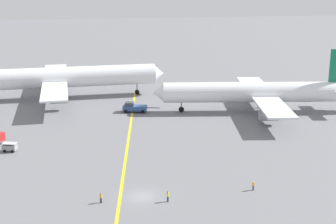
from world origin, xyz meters
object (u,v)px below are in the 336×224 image
at_px(gse_baggage_cart_near_cluster, 10,147).
at_px(ground_crew_marshaller_foreground, 101,198).
at_px(pushback_tug, 134,107).
at_px(ground_crew_wing_walker_right, 168,196).
at_px(ground_crew_ramp_agent_by_cones, 253,185).
at_px(airliner_at_gate_left, 62,78).
at_px(airliner_being_pushed, 256,93).

height_order(gse_baggage_cart_near_cluster, ground_crew_marshaller_foreground, gse_baggage_cart_near_cluster).
bearing_deg(pushback_tug, gse_baggage_cart_near_cluster, -136.39).
height_order(ground_crew_marshaller_foreground, ground_crew_wing_walker_right, ground_crew_wing_walker_right).
height_order(gse_baggage_cart_near_cluster, ground_crew_ramp_agent_by_cones, gse_baggage_cart_near_cluster).
height_order(airliner_at_gate_left, ground_crew_ramp_agent_by_cones, airliner_at_gate_left).
height_order(airliner_at_gate_left, ground_crew_wing_walker_right, airliner_at_gate_left).
height_order(airliner_at_gate_left, airliner_being_pushed, airliner_at_gate_left).
bearing_deg(airliner_being_pushed, ground_crew_marshaller_foreground, -130.07).
xyz_separation_m(airliner_being_pushed, ground_crew_ramp_agent_by_cones, (-14.42, -44.49, -4.00)).
distance_m(airliner_at_gate_left, ground_crew_ramp_agent_by_cones, 73.30).
bearing_deg(ground_crew_wing_walker_right, airliner_at_gate_left, 106.00).
relative_size(pushback_tug, ground_crew_wing_walker_right, 5.35).
bearing_deg(gse_baggage_cart_near_cluster, pushback_tug, 43.61).
height_order(pushback_tug, ground_crew_marshaller_foreground, pushback_tug).
xyz_separation_m(pushback_tug, ground_crew_marshaller_foreground, (-8.74, -49.41, -0.35)).
distance_m(airliner_being_pushed, pushback_tug, 30.10).
bearing_deg(ground_crew_marshaller_foreground, gse_baggage_cart_near_cluster, 124.49).
relative_size(gse_baggage_cart_near_cluster, ground_crew_marshaller_foreground, 1.91).
relative_size(airliner_being_pushed, ground_crew_wing_walker_right, 29.18).
height_order(pushback_tug, ground_crew_ramp_agent_by_cones, pushback_tug).
bearing_deg(airliner_being_pushed, ground_crew_ramp_agent_by_cones, -107.96).
distance_m(airliner_at_gate_left, pushback_tug, 25.11).
xyz_separation_m(ground_crew_marshaller_foreground, ground_crew_ramp_agent_by_cones, (23.96, 1.14, -0.02)).
height_order(ground_crew_ramp_agent_by_cones, ground_crew_wing_walker_right, ground_crew_wing_walker_right).
bearing_deg(ground_crew_wing_walker_right, gse_baggage_cart_near_cluster, 136.27).
xyz_separation_m(airliner_at_gate_left, ground_crew_marshaller_foreground, (9.33, -66.27, -4.83)).
relative_size(pushback_tug, ground_crew_ramp_agent_by_cones, 5.87).
relative_size(airliner_at_gate_left, ground_crew_marshaller_foreground, 34.57).
height_order(ground_crew_marshaller_foreground, ground_crew_ramp_agent_by_cones, ground_crew_marshaller_foreground).
bearing_deg(airliner_at_gate_left, ground_crew_ramp_agent_by_cones, -62.93).
bearing_deg(ground_crew_ramp_agent_by_cones, airliner_at_gate_left, 117.07).
bearing_deg(airliner_being_pushed, pushback_tug, 172.74).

